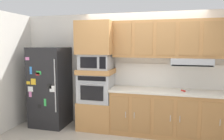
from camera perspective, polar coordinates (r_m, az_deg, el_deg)
back_kitchen_wall at (r=4.69m, az=8.35°, el=-0.22°), size 6.20×0.12×2.50m
refrigerator at (r=4.98m, az=-16.26°, el=-4.31°), size 0.76×0.73×1.76m
oven_base_cabinet at (r=4.75m, az=-4.17°, el=-11.83°), size 0.74×0.62×0.60m
built_in_oven at (r=4.59m, az=-4.25°, el=-4.72°), size 0.70×0.62×0.60m
appliance_mid_shelf at (r=4.54m, az=-4.28°, el=-0.39°), size 0.74×0.62×0.10m
microwave at (r=4.52m, az=-4.31°, el=2.25°), size 0.64×0.54×0.32m
appliance_upper_cabinet at (r=4.51m, az=-4.36°, el=8.60°), size 0.74×0.62×0.68m
lower_cabinet_run at (r=4.49m, az=19.21°, el=-11.41°), size 2.95×0.63×0.88m
countertop_slab at (r=4.38m, az=19.43°, el=-5.66°), size 2.99×0.64×0.04m
backsplash_panel at (r=4.62m, az=19.26°, el=-1.63°), size 2.99×0.02×0.50m
upper_cabinet_with_hood at (r=4.41m, az=19.86°, el=7.52°), size 2.95×0.48×0.88m
screwdriver at (r=4.34m, az=18.70°, el=-5.27°), size 0.17×0.17×0.03m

